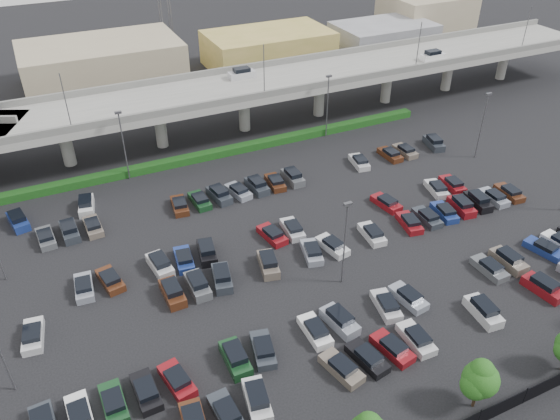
# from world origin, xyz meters

# --- Properties ---
(ground) EXTENTS (280.00, 280.00, 0.00)m
(ground) POSITION_xyz_m (0.00, 0.00, 0.00)
(ground) COLOR black
(overpass) EXTENTS (150.00, 13.00, 15.80)m
(overpass) POSITION_xyz_m (-0.17, 32.01, 6.97)
(overpass) COLOR gray
(overpass) RESTS_ON ground
(hedge) EXTENTS (66.00, 1.60, 1.10)m
(hedge) POSITION_xyz_m (0.00, 25.00, 0.55)
(hedge) COLOR #173E12
(hedge) RESTS_ON ground
(tree_row) EXTENTS (65.07, 3.66, 5.94)m
(tree_row) POSITION_xyz_m (0.70, -26.53, 3.52)
(tree_row) COLOR #332316
(tree_row) RESTS_ON ground
(parked_cars) EXTENTS (63.19, 41.69, 1.67)m
(parked_cars) POSITION_xyz_m (-1.57, -3.92, 0.63)
(parked_cars) COLOR #BDBCC1
(parked_cars) RESTS_ON ground
(light_poles) EXTENTS (66.90, 48.38, 10.30)m
(light_poles) POSITION_xyz_m (-4.13, 2.00, 6.24)
(light_poles) COLOR #515056
(light_poles) RESTS_ON ground
(distant_buildings) EXTENTS (138.00, 24.00, 9.00)m
(distant_buildings) POSITION_xyz_m (12.38, 61.81, 3.74)
(distant_buildings) COLOR gray
(distant_buildings) RESTS_ON ground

